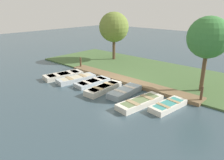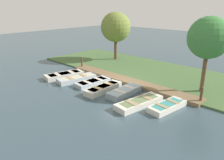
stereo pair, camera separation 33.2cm
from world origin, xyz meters
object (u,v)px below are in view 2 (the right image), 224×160
object	(u,v)px
rowboat_5	(139,103)
rowboat_6	(167,106)
rowboat_1	(77,79)
rowboat_3	(103,88)
rowboat_0	(64,75)
mooring_post_near	(82,63)
rowboat_2	(93,82)
mooring_post_far	(201,95)
park_tree_left	(209,38)
rowboat_4	(124,92)
park_tree_far_left	(116,27)

from	to	relation	value
rowboat_5	rowboat_6	distance (m)	1.73
rowboat_1	rowboat_3	xyz separation A→B (m)	(0.09, 3.28, 0.02)
rowboat_0	rowboat_5	world-z (taller)	rowboat_0
rowboat_1	rowboat_6	world-z (taller)	rowboat_1
rowboat_1	mooring_post_near	bearing A→B (deg)	-125.14
rowboat_2	rowboat_3	world-z (taller)	rowboat_3
mooring_post_far	park_tree_left	world-z (taller)	park_tree_left
rowboat_4	rowboat_6	size ratio (longest dim) A/B	1.04
rowboat_3	mooring_post_near	bearing A→B (deg)	-117.74
rowboat_6	park_tree_far_left	world-z (taller)	park_tree_far_left
rowboat_0	mooring_post_far	size ratio (longest dim) A/B	2.97
rowboat_5	park_tree_far_left	world-z (taller)	park_tree_far_left
mooring_post_far	park_tree_far_left	bearing A→B (deg)	-112.47
rowboat_1	rowboat_2	bearing A→B (deg)	114.45
mooring_post_far	rowboat_5	bearing A→B (deg)	-43.38
rowboat_0	park_tree_far_left	bearing A→B (deg)	-160.74
rowboat_3	rowboat_5	distance (m)	3.38
rowboat_5	mooring_post_near	distance (m)	9.69
rowboat_0	park_tree_far_left	size ratio (longest dim) A/B	0.65
rowboat_0	rowboat_1	world-z (taller)	rowboat_0
rowboat_0	rowboat_4	distance (m)	6.44
rowboat_3	rowboat_6	size ratio (longest dim) A/B	1.15
rowboat_1	rowboat_2	xyz separation A→B (m)	(-0.38, 1.56, -0.03)
rowboat_5	mooring_post_near	xyz separation A→B (m)	(-2.89, -9.24, 0.41)
rowboat_1	mooring_post_near	size ratio (longest dim) A/B	2.85
rowboat_4	mooring_post_far	distance (m)	5.08
rowboat_0	rowboat_6	xyz separation A→B (m)	(-0.72, 9.78, -0.02)
rowboat_2	rowboat_1	bearing A→B (deg)	-71.93
rowboat_0	rowboat_5	bearing A→B (deg)	101.41
mooring_post_near	park_tree_far_left	world-z (taller)	park_tree_far_left
rowboat_0	mooring_post_near	xyz separation A→B (m)	(-2.83, -1.01, 0.40)
rowboat_2	rowboat_6	bearing A→B (deg)	96.16
rowboat_1	rowboat_4	xyz separation A→B (m)	(-0.49, 4.82, 0.02)
park_tree_far_left	rowboat_5	bearing A→B (deg)	49.68
rowboat_6	rowboat_5	bearing A→B (deg)	-55.48
rowboat_3	mooring_post_near	size ratio (longest dim) A/B	2.71
rowboat_0	mooring_post_near	bearing A→B (deg)	-148.55
rowboat_1	rowboat_6	bearing A→B (deg)	104.86
mooring_post_near	rowboat_1	bearing A→B (deg)	44.04
park_tree_left	rowboat_6	bearing A→B (deg)	-6.26
rowboat_6	park_tree_left	world-z (taller)	park_tree_left
rowboat_0	rowboat_5	distance (m)	8.24
rowboat_0	rowboat_3	distance (m)	4.86
rowboat_4	mooring_post_near	distance (m)	7.74
rowboat_6	mooring_post_near	bearing A→B (deg)	-93.53
rowboat_1	park_tree_left	world-z (taller)	park_tree_left
mooring_post_far	park_tree_far_left	distance (m)	13.33
rowboat_6	mooring_post_far	size ratio (longest dim) A/B	2.36
park_tree_far_left	rowboat_0	bearing A→B (deg)	7.41
rowboat_2	rowboat_3	size ratio (longest dim) A/B	0.94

